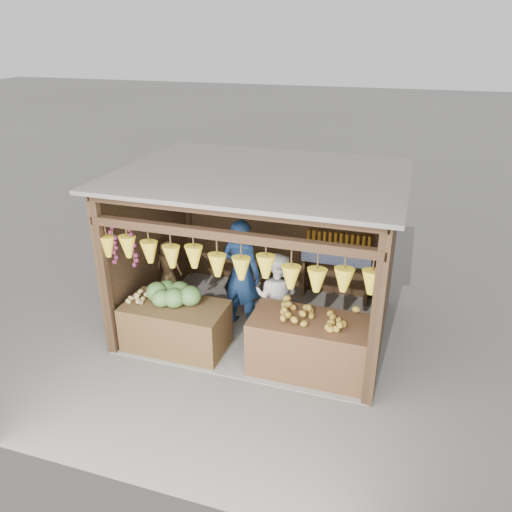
% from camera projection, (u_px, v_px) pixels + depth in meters
% --- Properties ---
extents(ground, '(80.00, 80.00, 0.00)m').
position_uv_depth(ground, '(260.00, 325.00, 8.53)').
color(ground, '#514F49').
rests_on(ground, ground).
extents(stall_structure, '(4.30, 3.30, 2.66)m').
position_uv_depth(stall_structure, '(258.00, 235.00, 7.82)').
color(stall_structure, slate).
rests_on(stall_structure, ground).
extents(back_shelf, '(1.25, 0.32, 1.32)m').
position_uv_depth(back_shelf, '(337.00, 257.00, 8.99)').
color(back_shelf, '#382314').
rests_on(back_shelf, ground).
extents(counter_left, '(1.58, 0.85, 0.75)m').
position_uv_depth(counter_left, '(176.00, 326.00, 7.79)').
color(counter_left, '#493218').
rests_on(counter_left, ground).
extents(counter_right, '(1.75, 0.85, 0.87)m').
position_uv_depth(counter_right, '(311.00, 346.00, 7.21)').
color(counter_right, '#482D18').
rests_on(counter_right, ground).
extents(stool, '(0.31, 0.31, 0.29)m').
position_uv_depth(stool, '(171.00, 297.00, 9.11)').
color(stool, black).
rests_on(stool, ground).
extents(man_standing, '(0.77, 0.59, 1.90)m').
position_uv_depth(man_standing, '(241.00, 274.00, 8.18)').
color(man_standing, '#14294C').
rests_on(man_standing, ground).
extents(woman_standing, '(0.73, 0.57, 1.48)m').
position_uv_depth(woman_standing, '(277.00, 296.00, 7.93)').
color(woman_standing, white).
rests_on(woman_standing, ground).
extents(vendor_seated, '(0.48, 0.32, 0.97)m').
position_uv_depth(vendor_seated, '(168.00, 267.00, 8.85)').
color(vendor_seated, brown).
rests_on(vendor_seated, stool).
extents(melon_pile, '(1.00, 0.50, 0.32)m').
position_uv_depth(melon_pile, '(171.00, 293.00, 7.66)').
color(melon_pile, '#16541C').
rests_on(melon_pile, counter_left).
extents(tanfruit_pile, '(0.34, 0.40, 0.13)m').
position_uv_depth(tanfruit_pile, '(137.00, 297.00, 7.73)').
color(tanfruit_pile, tan).
rests_on(tanfruit_pile, counter_left).
extents(mango_pile, '(1.40, 0.64, 0.22)m').
position_uv_depth(mango_pile, '(316.00, 314.00, 6.98)').
color(mango_pile, '#C5681A').
rests_on(mango_pile, counter_right).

